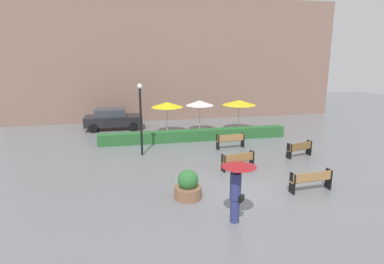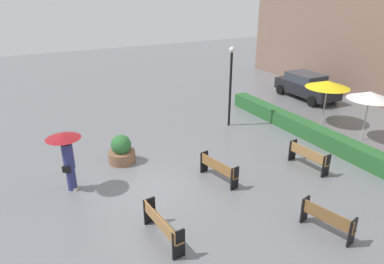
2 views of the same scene
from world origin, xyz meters
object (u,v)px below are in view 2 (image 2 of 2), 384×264
planter_pot (121,151)px  pedestrian_with_umbrella (66,152)px  lamp_post (231,79)px  parked_car (306,86)px  bench_near_right (162,224)px  bench_back_row (308,156)px  patio_umbrella_yellow (328,84)px  bench_mid_center (218,168)px  patio_umbrella_white (370,96)px  bench_far_right (327,219)px

planter_pot → pedestrian_with_umbrella: bearing=-61.1°
lamp_post → parked_car: size_ratio=0.95×
bench_near_right → lamp_post: (-6.54, 6.53, 1.93)m
bench_back_row → pedestrian_with_umbrella: pedestrian_with_umbrella is taller
patio_umbrella_yellow → bench_back_row: bearing=-52.7°
bench_mid_center → pedestrian_with_umbrella: (-1.85, -4.92, 0.99)m
parked_car → lamp_post: bearing=-76.3°
bench_near_right → pedestrian_with_umbrella: 4.42m
lamp_post → patio_umbrella_white: bearing=45.9°
bench_mid_center → lamp_post: lamp_post is taller
bench_far_right → pedestrian_with_umbrella: bearing=-133.7°
bench_far_right → pedestrian_with_umbrella: (-5.86, -6.14, 1.00)m
bench_far_right → patio_umbrella_white: (-4.07, 6.74, 1.65)m
planter_pot → patio_umbrella_yellow: size_ratio=0.51×
patio_umbrella_white → bench_mid_center: bearing=-89.6°
bench_back_row → pedestrian_with_umbrella: size_ratio=0.82×
bench_mid_center → pedestrian_with_umbrella: pedestrian_with_umbrella is taller
bench_back_row → pedestrian_with_umbrella: bearing=-107.4°
bench_far_right → parked_car: size_ratio=0.38×
bench_mid_center → patio_umbrella_white: bearing=90.4°
bench_mid_center → pedestrian_with_umbrella: bearing=-110.6°
bench_far_right → bench_back_row: bench_back_row is taller
bench_mid_center → planter_pot: size_ratio=1.50×
bench_far_right → bench_mid_center: size_ratio=0.91×
planter_pot → patio_umbrella_yellow: 10.71m
patio_umbrella_white → parked_car: bearing=158.7°
bench_near_right → patio_umbrella_yellow: (-4.47, 10.98, 1.59)m
bench_near_right → bench_back_row: bearing=100.5°
pedestrian_with_umbrella → parked_car: 15.86m
bench_back_row → pedestrian_with_umbrella: 9.01m
bench_near_right → patio_umbrella_white: patio_umbrella_white is taller
bench_back_row → parked_car: size_ratio=0.42×
pedestrian_with_umbrella → bench_far_right: bearing=46.3°
pedestrian_with_umbrella → patio_umbrella_yellow: patio_umbrella_yellow is taller
bench_near_right → lamp_post: 9.44m
planter_pot → lamp_post: size_ratio=0.29×
bench_back_row → parked_car: parked_car is taller
bench_back_row → bench_mid_center: bearing=-102.8°
bench_far_right → planter_pot: 8.10m
lamp_post → patio_umbrella_yellow: size_ratio=1.75×
parked_car → patio_umbrella_yellow: bearing=-33.3°
patio_umbrella_yellow → parked_car: patio_umbrella_yellow is taller
bench_mid_center → patio_umbrella_white: (-0.06, 7.95, 1.64)m
pedestrian_with_umbrella → parked_car: bearing=105.8°
bench_mid_center → patio_umbrella_yellow: patio_umbrella_yellow is taller
bench_back_row → parked_car: (-6.98, 6.70, 0.29)m
bench_near_right → parked_car: parked_car is taller
bench_back_row → lamp_post: 5.64m
bench_far_right → bench_back_row: bearing=142.9°
patio_umbrella_yellow → parked_car: 4.68m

